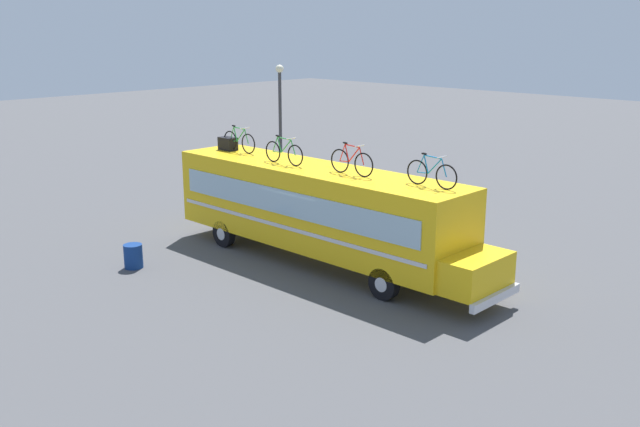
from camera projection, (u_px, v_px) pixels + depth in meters
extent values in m
plane|color=#4C4C4F|center=(315.00, 261.00, 23.67)|extent=(120.00, 120.00, 0.00)
cube|color=yellow|center=(315.00, 206.00, 23.19)|extent=(11.17, 2.41, 2.54)
cube|color=yellow|center=(477.00, 273.00, 19.26)|extent=(1.10, 2.22, 0.95)
cube|color=#99B7C6|center=(288.00, 203.00, 22.26)|extent=(10.27, 0.04, 0.80)
cube|color=#99B7C6|center=(340.00, 191.00, 23.96)|extent=(10.27, 0.04, 0.80)
cube|color=silver|center=(288.00, 228.00, 22.47)|extent=(10.72, 0.03, 0.12)
cube|color=silver|center=(340.00, 214.00, 24.16)|extent=(10.72, 0.03, 0.12)
cube|color=silver|center=(495.00, 298.00, 18.99)|extent=(0.16, 2.29, 0.24)
cylinder|color=black|center=(384.00, 284.00, 20.25)|extent=(0.94, 0.28, 0.94)
cylinder|color=silver|center=(384.00, 284.00, 20.25)|extent=(0.42, 0.30, 0.42)
cylinder|color=black|center=(428.00, 266.00, 21.73)|extent=(0.94, 0.28, 0.94)
cylinder|color=silver|center=(428.00, 266.00, 21.73)|extent=(0.42, 0.30, 0.42)
cylinder|color=black|center=(224.00, 233.00, 25.14)|extent=(0.94, 0.28, 0.94)
cylinder|color=silver|center=(224.00, 233.00, 25.14)|extent=(0.42, 0.30, 0.42)
cylinder|color=black|center=(269.00, 222.00, 26.62)|extent=(0.94, 0.28, 0.94)
cylinder|color=silver|center=(269.00, 222.00, 26.62)|extent=(0.42, 0.30, 0.42)
cube|color=black|center=(228.00, 144.00, 26.00)|extent=(0.67, 0.42, 0.47)
torus|color=black|center=(230.00, 141.00, 25.87)|extent=(0.72, 0.04, 0.72)
torus|color=black|center=(248.00, 144.00, 25.19)|extent=(0.72, 0.04, 0.72)
cylinder|color=green|center=(235.00, 134.00, 25.60)|extent=(0.20, 0.04, 0.51)
cylinder|color=green|center=(241.00, 135.00, 25.40)|extent=(0.47, 0.04, 0.49)
cylinder|color=green|center=(239.00, 128.00, 25.39)|extent=(0.61, 0.04, 0.07)
cylinder|color=green|center=(234.00, 141.00, 25.74)|extent=(0.38, 0.03, 0.05)
cylinder|color=green|center=(232.00, 134.00, 25.73)|extent=(0.25, 0.03, 0.53)
cylinder|color=green|center=(246.00, 137.00, 25.19)|extent=(0.21, 0.03, 0.50)
cylinder|color=silver|center=(245.00, 128.00, 25.18)|extent=(0.03, 0.44, 0.03)
ellipsoid|color=black|center=(234.00, 126.00, 25.58)|extent=(0.20, 0.08, 0.06)
torus|color=black|center=(273.00, 152.00, 23.68)|extent=(0.71, 0.04, 0.71)
torus|color=black|center=(295.00, 155.00, 22.96)|extent=(0.71, 0.04, 0.71)
cylinder|color=green|center=(279.00, 145.00, 23.40)|extent=(0.21, 0.04, 0.50)
cylinder|color=green|center=(286.00, 146.00, 23.19)|extent=(0.50, 0.04, 0.49)
cylinder|color=green|center=(284.00, 138.00, 23.18)|extent=(0.64, 0.04, 0.07)
cylinder|color=green|center=(277.00, 152.00, 23.54)|extent=(0.41, 0.03, 0.05)
cylinder|color=green|center=(275.00, 144.00, 23.54)|extent=(0.26, 0.03, 0.52)
cylinder|color=green|center=(293.00, 148.00, 22.97)|extent=(0.22, 0.03, 0.49)
cylinder|color=silver|center=(291.00, 139.00, 22.96)|extent=(0.03, 0.44, 0.03)
ellipsoid|color=black|center=(278.00, 136.00, 23.38)|extent=(0.20, 0.08, 0.06)
torus|color=black|center=(340.00, 161.00, 21.95)|extent=(0.74, 0.04, 0.74)
torus|color=black|center=(364.00, 165.00, 21.30)|extent=(0.74, 0.04, 0.74)
cylinder|color=red|center=(347.00, 153.00, 21.69)|extent=(0.19, 0.04, 0.53)
cylinder|color=red|center=(354.00, 155.00, 21.49)|extent=(0.45, 0.04, 0.51)
cylinder|color=red|center=(352.00, 146.00, 21.48)|extent=(0.58, 0.04, 0.07)
cylinder|color=red|center=(344.00, 161.00, 21.83)|extent=(0.37, 0.03, 0.05)
cylinder|color=red|center=(342.00, 153.00, 21.81)|extent=(0.24, 0.03, 0.55)
cylinder|color=red|center=(362.00, 156.00, 21.30)|extent=(0.21, 0.03, 0.52)
cylinder|color=silver|center=(360.00, 146.00, 21.28)|extent=(0.03, 0.44, 0.03)
ellipsoid|color=black|center=(345.00, 143.00, 21.66)|extent=(0.20, 0.08, 0.06)
torus|color=black|center=(417.00, 172.00, 20.33)|extent=(0.72, 0.04, 0.72)
torus|color=black|center=(446.00, 177.00, 19.66)|extent=(0.72, 0.04, 0.72)
cylinder|color=#197FDB|center=(426.00, 164.00, 20.06)|extent=(0.19, 0.04, 0.51)
cylinder|color=#197FDB|center=(435.00, 166.00, 19.86)|extent=(0.46, 0.04, 0.49)
cylinder|color=#197FDB|center=(433.00, 157.00, 19.85)|extent=(0.60, 0.04, 0.07)
cylinder|color=#197FDB|center=(423.00, 173.00, 20.20)|extent=(0.38, 0.03, 0.05)
cylinder|color=#197FDB|center=(421.00, 164.00, 20.19)|extent=(0.25, 0.03, 0.53)
cylinder|color=#197FDB|center=(444.00, 168.00, 19.66)|extent=(0.21, 0.03, 0.50)
cylinder|color=silver|center=(442.00, 157.00, 19.64)|extent=(0.03, 0.44, 0.03)
ellipsoid|color=black|center=(424.00, 154.00, 20.04)|extent=(0.20, 0.08, 0.06)
cylinder|color=navy|center=(133.00, 256.00, 22.93)|extent=(0.60, 0.60, 0.78)
cylinder|color=#38383D|center=(281.00, 137.00, 31.12)|extent=(0.14, 0.14, 5.68)
sphere|color=#F2EDCC|center=(280.00, 69.00, 30.37)|extent=(0.34, 0.34, 0.34)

